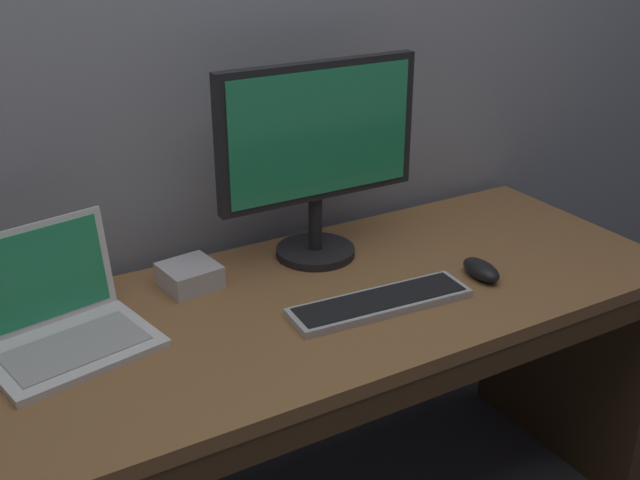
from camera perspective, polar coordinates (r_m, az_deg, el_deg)
back_wall at (r=1.86m, az=-8.18°, el=16.34°), size 4.32×0.04×2.64m
desk at (r=1.81m, az=-1.72°, el=-10.74°), size 1.85×0.67×0.74m
laptop_white at (r=1.62m, az=-18.48°, el=-6.03°), size 0.35×0.31×0.23m
external_monitor at (r=1.82m, az=-0.14°, el=6.72°), size 0.51×0.20×0.48m
wired_keyboard at (r=1.70m, az=4.47°, el=-4.61°), size 0.42×0.14×0.02m
computer_mouse at (r=1.85m, az=11.81°, el=-2.16°), size 0.07×0.12×0.04m
external_drive_box at (r=1.80m, az=-9.60°, el=-2.59°), size 0.13×0.13×0.05m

